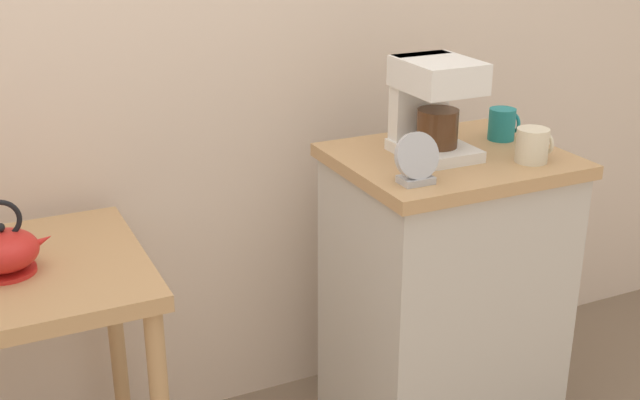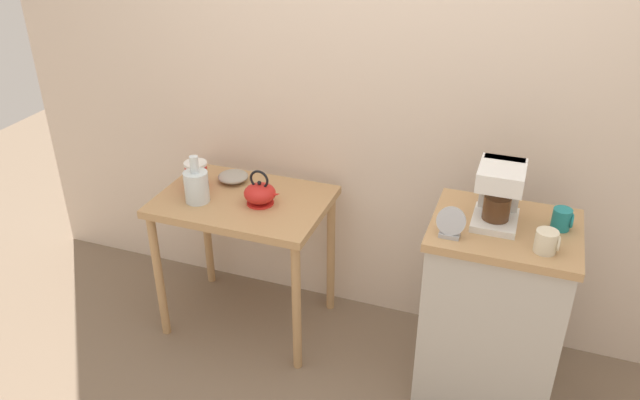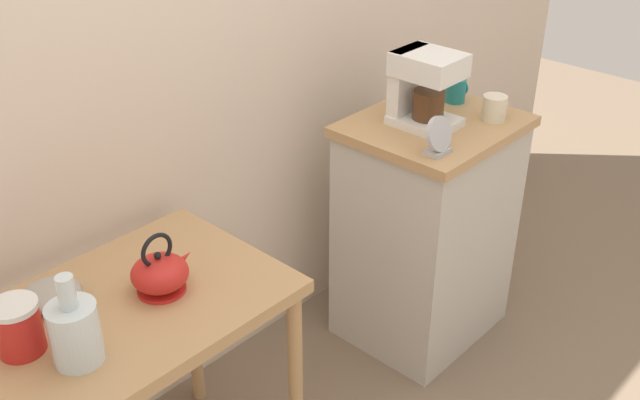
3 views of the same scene
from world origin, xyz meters
name	(u,v)px [view 2 (image 2 of 3)]	position (x,y,z in m)	size (l,w,h in m)	color
ground_plane	(357,353)	(0.00, 0.00, 0.00)	(8.00, 8.00, 0.00)	#7A6651
back_wall	(415,63)	(0.10, 0.46, 1.40)	(4.40, 0.10, 2.80)	beige
wooden_table	(244,216)	(-0.63, 0.06, 0.65)	(0.83, 0.58, 0.76)	tan
kitchen_counter	(492,313)	(0.62, -0.03, 0.45)	(0.60, 0.51, 0.90)	#BCB7AD
bowl_stoneware	(233,177)	(-0.75, 0.21, 0.79)	(0.16, 0.16, 0.05)	#9E998C
teakettle	(260,193)	(-0.52, 0.04, 0.81)	(0.19, 0.15, 0.18)	red
glass_carafe_vase	(196,185)	(-0.82, -0.04, 0.84)	(0.12, 0.12, 0.24)	silver
canister_enamel	(196,175)	(-0.90, 0.09, 0.83)	(0.12, 0.12, 0.14)	red
coffee_maker	(499,191)	(0.57, 0.00, 1.05)	(0.18, 0.22, 0.26)	white
mug_dark_teal	(562,219)	(0.83, 0.02, 0.95)	(0.08, 0.08, 0.09)	teal
mug_small_cream	(547,242)	(0.78, -0.17, 0.95)	(0.09, 0.09, 0.09)	beige
table_clock	(451,224)	(0.41, -0.19, 0.96)	(0.12, 0.06, 0.13)	#B2B5BA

